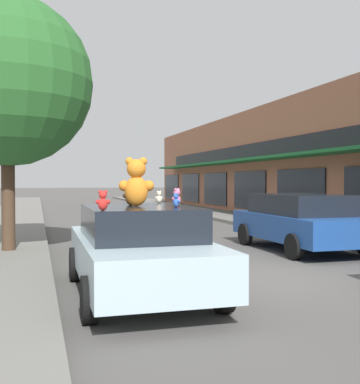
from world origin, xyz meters
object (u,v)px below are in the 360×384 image
object	(u,v)px
teddy_bear_cream	(159,197)
street_tree	(7,82)
parked_car_far_center	(301,220)
teddy_bear_red	(103,201)
teddy_bear_blue	(176,200)
teddy_bear_pink	(177,197)
teddy_bear_giant	(136,183)
teddy_bear_brown	(131,194)
plush_art_car	(139,248)

from	to	relation	value
teddy_bear_cream	street_tree	distance (m)	5.61
parked_car_far_center	street_tree	size ratio (longest dim) A/B	0.71
teddy_bear_red	street_tree	size ratio (longest dim) A/B	0.05
teddy_bear_blue	teddy_bear_pink	world-z (taller)	teddy_bear_pink
teddy_bear_pink	teddy_bear_giant	bearing A→B (deg)	-56.68
teddy_bear_cream	teddy_bear_blue	world-z (taller)	teddy_bear_cream
street_tree	teddy_bear_cream	bearing A→B (deg)	-53.37
teddy_bear_giant	teddy_bear_red	xyz separation A→B (m)	(-0.69, -1.02, -0.25)
teddy_bear_red	teddy_bear_pink	size ratio (longest dim) A/B	0.97
street_tree	teddy_bear_giant	bearing A→B (deg)	-65.29
teddy_bear_brown	teddy_bear_blue	xyz separation A→B (m)	(0.56, -0.91, -0.08)
teddy_bear_red	plush_art_car	bearing A→B (deg)	-116.58
street_tree	parked_car_far_center	bearing A→B (deg)	-8.89
teddy_bear_pink	street_tree	size ratio (longest dim) A/B	0.05
teddy_bear_red	teddy_bear_cream	distance (m)	2.44
teddy_bear_pink	plush_art_car	bearing A→B (deg)	-53.76
teddy_bear_brown	parked_car_far_center	xyz separation A→B (m)	(5.33, 3.37, -0.83)
teddy_bear_giant	teddy_bear_red	size ratio (longest dim) A/B	2.81
teddy_bear_cream	parked_car_far_center	distance (m)	5.46
plush_art_car	parked_car_far_center	distance (m)	6.49
teddy_bear_red	teddy_bear_brown	distance (m)	1.55
teddy_bear_giant	teddy_bear_blue	distance (m)	0.80
teddy_bear_cream	parked_car_far_center	world-z (taller)	teddy_bear_cream
teddy_bear_brown	parked_car_far_center	size ratio (longest dim) A/B	0.09
plush_art_car	teddy_bear_red	bearing A→B (deg)	-125.46
parked_car_far_center	teddy_bear_giant	bearing A→B (deg)	-144.74
teddy_bear_brown	parked_car_far_center	bearing A→B (deg)	-159.68
teddy_bear_giant	street_tree	size ratio (longest dim) A/B	0.13
teddy_bear_blue	parked_car_far_center	xyz separation A→B (m)	(4.77, 4.29, -0.76)
teddy_bear_red	street_tree	bearing A→B (deg)	-65.63
teddy_bear_blue	teddy_bear_brown	bearing A→B (deg)	7.63
teddy_bear_pink	teddy_bear_cream	bearing A→B (deg)	-131.69
teddy_bear_giant	parked_car_far_center	size ratio (longest dim) A/B	0.18
plush_art_car	teddy_bear_cream	distance (m)	1.46
plush_art_car	teddy_bear_giant	world-z (taller)	teddy_bear_giant
teddy_bear_pink	parked_car_far_center	size ratio (longest dim) A/B	0.07
teddy_bear_cream	parked_car_far_center	bearing A→B (deg)	-173.05
teddy_bear_cream	teddy_bear_blue	distance (m)	1.56
plush_art_car	teddy_bear_brown	bearing A→B (deg)	98.46
teddy_bear_blue	teddy_bear_pink	xyz separation A→B (m)	(0.12, 0.37, 0.03)
teddy_bear_pink	teddy_bear_red	bearing A→B (deg)	-9.24
teddy_bear_giant	teddy_bear_pink	world-z (taller)	teddy_bear_giant
teddy_bear_cream	teddy_bear_pink	distance (m)	1.19
plush_art_car	teddy_bear_red	world-z (taller)	teddy_bear_red
teddy_bear_brown	parked_car_far_center	distance (m)	6.36
plush_art_car	teddy_bear_blue	distance (m)	1.06
teddy_bear_brown	teddy_bear_blue	bearing A→B (deg)	109.37
teddy_bear_brown	street_tree	distance (m)	5.75
teddy_bear_red	teddy_bear_brown	size ratio (longest dim) A/B	0.74
teddy_bear_red	teddy_bear_blue	bearing A→B (deg)	-148.67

